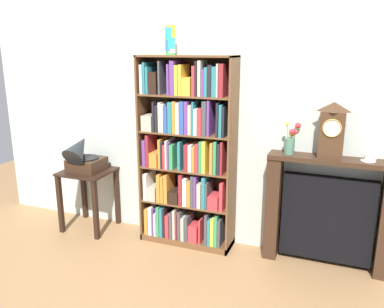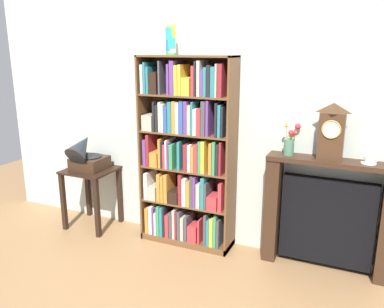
% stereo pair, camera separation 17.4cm
% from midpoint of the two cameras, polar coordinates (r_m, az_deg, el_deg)
% --- Properties ---
extents(ground_plane, '(7.85, 6.40, 0.02)m').
position_cam_midpoint_polar(ground_plane, '(3.97, -2.64, -13.33)').
color(ground_plane, '#997047').
extents(wall_back, '(4.85, 0.08, 2.62)m').
position_cam_midpoint_polar(wall_back, '(3.78, 0.46, 6.42)').
color(wall_back, beige).
rests_on(wall_back, ground).
extents(bookshelf, '(0.91, 0.29, 1.82)m').
position_cam_midpoint_polar(bookshelf, '(3.73, -2.16, -0.73)').
color(bookshelf, brown).
rests_on(bookshelf, ground).
extents(cup_stack, '(0.09, 0.09, 0.25)m').
position_cam_midpoint_polar(cup_stack, '(3.65, -4.60, 16.10)').
color(cup_stack, green).
rests_on(cup_stack, bookshelf).
extents(side_table_left, '(0.50, 0.47, 0.65)m').
position_cam_midpoint_polar(side_table_left, '(4.32, -15.92, -4.43)').
color(side_table_left, black).
rests_on(side_table_left, ground).
extents(gramophone, '(0.33, 0.44, 0.44)m').
position_cam_midpoint_polar(gramophone, '(4.18, -16.69, -0.32)').
color(gramophone, '#382316').
rests_on(gramophone, side_table_left).
extents(fireplace_mantel, '(1.06, 0.22, 0.99)m').
position_cam_midpoint_polar(fireplace_mantel, '(3.63, 17.71, -8.15)').
color(fireplace_mantel, '#382316').
rests_on(fireplace_mantel, ground).
extents(mantel_clock, '(0.20, 0.13, 0.47)m').
position_cam_midpoint_polar(mantel_clock, '(3.40, 18.24, 3.28)').
color(mantel_clock, '#472D1C').
rests_on(mantel_clock, fireplace_mantel).
extents(flower_vase, '(0.12, 0.16, 0.28)m').
position_cam_midpoint_polar(flower_vase, '(3.46, 12.73, 1.85)').
color(flower_vase, '#4C7A60').
rests_on(flower_vase, fireplace_mantel).
extents(teacup_with_saucer, '(0.12, 0.12, 0.05)m').
position_cam_midpoint_polar(teacup_with_saucer, '(3.45, 22.91, -0.61)').
color(teacup_with_saucer, white).
rests_on(teacup_with_saucer, fireplace_mantel).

